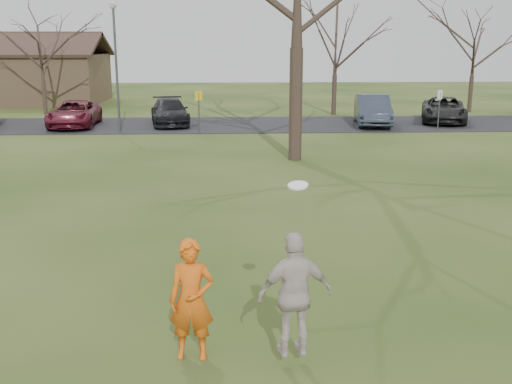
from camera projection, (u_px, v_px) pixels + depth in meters
ground at (269, 364)px, 8.46m from camera, size 120.00×120.00×0.00m
parking_strip at (239, 125)px, 32.67m from camera, size 62.00×6.50×0.04m
player_defender at (192, 300)px, 8.43m from camera, size 0.67×0.47×1.77m
car_2 at (74, 114)px, 31.62m from camera, size 2.45×4.96×1.35m
car_3 at (170, 112)px, 32.42m from camera, size 2.62×4.97×1.37m
car_5 at (373, 110)px, 32.22m from camera, size 2.34×5.05×1.60m
car_6 at (444, 110)px, 33.35m from camera, size 3.67×5.45×1.39m
catching_play at (295, 294)px, 8.10m from camera, size 1.09×0.59×2.43m
lamp_post at (116, 51)px, 29.02m from camera, size 0.34×0.34×6.27m
sign_yellow at (199, 104)px, 29.32m from camera, size 0.35×0.35×2.08m
sign_white at (439, 103)px, 29.85m from camera, size 0.35×0.35×2.08m
small_tree_row at (308, 50)px, 36.81m from camera, size 55.00×5.90×8.50m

